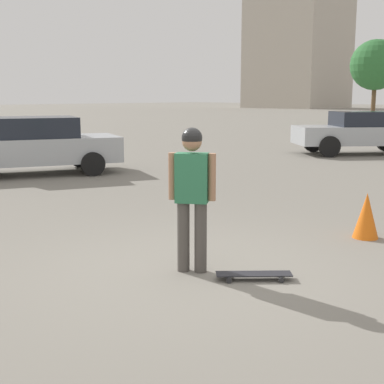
# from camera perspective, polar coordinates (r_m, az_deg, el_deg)

# --- Properties ---
(ground_plane) EXTENTS (220.00, 220.00, 0.00)m
(ground_plane) POSITION_cam_1_polar(r_m,az_deg,el_deg) (6.29, 0.00, -8.43)
(ground_plane) COLOR gray
(person) EXTENTS (0.46, 0.37, 1.67)m
(person) POSITION_cam_1_polar(r_m,az_deg,el_deg) (6.05, 0.00, 0.41)
(person) COLOR #4C4742
(person) RESTS_ON ground_plane
(skateboard) EXTENTS (0.71, 0.74, 0.07)m
(skateboard) POSITION_cam_1_polar(r_m,az_deg,el_deg) (6.04, 6.61, -8.73)
(skateboard) COLOR #232328
(skateboard) RESTS_ON ground_plane
(car_parked_near) EXTENTS (3.32, 4.67, 1.47)m
(car_parked_near) POSITION_cam_1_polar(r_m,az_deg,el_deg) (14.43, -16.44, 4.82)
(car_parked_near) COLOR #ADB2B7
(car_parked_near) RESTS_ON ground_plane
(car_parked_far) EXTENTS (4.17, 4.53, 1.47)m
(car_parked_far) POSITION_cam_1_polar(r_m,az_deg,el_deg) (19.54, 17.55, 6.15)
(car_parked_far) COLOR #ADB2B7
(car_parked_far) RESTS_ON ground_plane
(building_block_distant) EXTENTS (13.45, 12.19, 31.52)m
(building_block_distant) POSITION_cam_1_polar(r_m,az_deg,el_deg) (91.50, 11.34, 18.72)
(building_block_distant) COLOR #B2A899
(building_block_distant) RESTS_ON ground_plane
(tree_distant) EXTENTS (3.57, 3.57, 5.95)m
(tree_distant) POSITION_cam_1_polar(r_m,az_deg,el_deg) (41.26, 19.00, 12.68)
(tree_distant) COLOR brown
(tree_distant) RESTS_ON ground_plane
(traffic_cone) EXTENTS (0.36, 0.36, 0.66)m
(traffic_cone) POSITION_cam_1_polar(r_m,az_deg,el_deg) (8.03, 18.10, -2.40)
(traffic_cone) COLOR orange
(traffic_cone) RESTS_ON ground_plane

